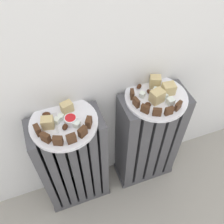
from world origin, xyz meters
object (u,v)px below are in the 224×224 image
Objects in this scene: jam_bowl_left at (71,120)px; fork at (55,121)px; radiator_left at (74,164)px; radiator_right at (148,141)px; plate_right at (156,97)px; plate_left at (64,123)px.

fork is at bearing 154.99° from jam_bowl_left.
radiator_left is 1.00× the size of radiator_right.
plate_right is 5.39× the size of jam_bowl_left.
plate_left is at bearing 180.00° from radiator_right.
jam_bowl_left reaches higher than radiator_right.
plate_left is (0.00, -0.00, 0.29)m from radiator_left.
plate_left is at bearing 153.20° from jam_bowl_left.
plate_right is (-0.00, 0.00, 0.29)m from radiator_right.
radiator_right is 12.72× the size of jam_bowl_left.
radiator_right is at bearing 2.09° from jam_bowl_left.
plate_left is at bearing 180.00° from plate_right.
fork reaches higher than radiator_right.
radiator_left is 0.29m from plate_left.
plate_left reaches higher than radiator_left.
jam_bowl_left is 0.06m from fork.
plate_left is 0.03m from jam_bowl_left.
radiator_right is at bearing -0.00° from radiator_left.
radiator_right is 0.49m from fork.
jam_bowl_left is (-0.33, -0.01, 0.31)m from radiator_right.
jam_bowl_left is (-0.33, -0.01, 0.02)m from plate_right.
radiator_left is at bearing 180.00° from radiator_right.
plate_left is 0.03m from fork.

